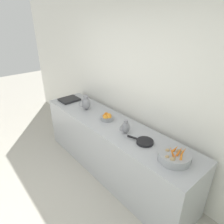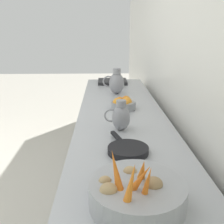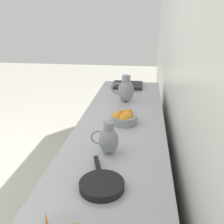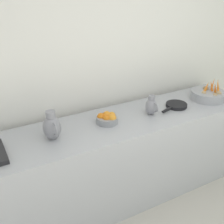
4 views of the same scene
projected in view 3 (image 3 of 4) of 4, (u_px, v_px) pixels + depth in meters
The scene contains 7 objects.
tile_wall_left at pixel (210, 58), 1.09m from camera, with size 0.10×8.09×3.00m, color white.
prep_counter at pixel (119, 182), 1.99m from camera, with size 0.66×2.87×0.90m, color #ADAFB5.
orange_bowl at pixel (124, 118), 1.92m from camera, with size 0.20×0.20×0.10m.
metal_pitcher_tall at pixel (126, 90), 2.40m from camera, with size 0.21×0.15×0.25m.
metal_pitcher_short at pixel (108, 139), 1.49m from camera, with size 0.17×0.12×0.20m.
counter_sink_basin at pixel (128, 85), 2.93m from camera, with size 0.34×0.30×0.04m, color #232326.
skillet_on_counter at pixel (102, 184), 1.21m from camera, with size 0.22×0.35×0.03m.
Camera 3 is at (-1.68, 1.51, 1.67)m, focal length 40.59 mm.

